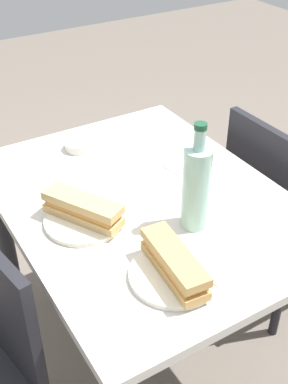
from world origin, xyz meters
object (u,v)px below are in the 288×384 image
object	(u,v)px
dining_table	(144,229)
baguette_sandwich_far	(83,208)
water_bottle	(196,186)
olive_bowl	(79,145)
knife_far	(91,206)
knife_near	(188,263)
chair_far	(276,206)
baguette_sandwich_near	(174,263)
plate_far	(84,220)
plate_near	(174,275)

from	to	relation	value
dining_table	baguette_sandwich_far	world-z (taller)	baguette_sandwich_far
water_bottle	olive_bowl	world-z (taller)	water_bottle
water_bottle	knife_far	bearing A→B (deg)	-132.59
knife_near	water_bottle	size ratio (longest dim) A/B	0.56
chair_far	baguette_sandwich_near	distance (m)	0.84
plate_far	baguette_sandwich_near	bearing A→B (deg)	17.03
dining_table	water_bottle	world-z (taller)	water_bottle
dining_table	knife_near	world-z (taller)	knife_near
baguette_sandwich_far	knife_near	bearing A→B (deg)	25.15
plate_near	water_bottle	distance (m)	0.25
baguette_sandwich_far	water_bottle	xyz separation A→B (m)	(0.17, 0.26, 0.08)
baguette_sandwich_near	knife_far	distance (m)	0.36
chair_far	plate_near	distance (m)	0.83
dining_table	baguette_sandwich_far	bearing A→B (deg)	-85.69
dining_table	plate_near	world-z (taller)	plate_near
baguette_sandwich_near	baguette_sandwich_far	bearing A→B (deg)	-162.97
dining_table	water_bottle	bearing A→B (deg)	16.09
plate_far	chair_far	bearing A→B (deg)	91.06
plate_near	baguette_sandwich_far	world-z (taller)	baguette_sandwich_far
water_bottle	olive_bowl	size ratio (longest dim) A/B	3.24
baguette_sandwich_near	olive_bowl	bearing A→B (deg)	174.50
chair_far	knife_near	bearing A→B (deg)	-63.88
plate_far	knife_far	distance (m)	0.06
water_bottle	plate_near	bearing A→B (deg)	-48.54
baguette_sandwich_far	olive_bowl	distance (m)	0.42
plate_near	knife_near	world-z (taller)	knife_near
knife_far	baguette_sandwich_near	bearing A→B (deg)	9.00
baguette_sandwich_far	plate_near	bearing A→B (deg)	17.03
knife_near	knife_far	bearing A→B (deg)	-163.20
knife_far	dining_table	bearing A→B (deg)	83.40
chair_far	knife_far	bearing A→B (deg)	-91.53
olive_bowl	plate_near	bearing A→B (deg)	-5.50
knife_far	baguette_sandwich_far	bearing A→B (deg)	-49.33
chair_far	plate_far	bearing A→B (deg)	-88.94
chair_far	knife_far	distance (m)	0.81
plate_near	baguette_sandwich_far	size ratio (longest dim) A/B	0.94
knife_near	knife_far	size ratio (longest dim) A/B	1.02
chair_far	water_bottle	distance (m)	0.69
dining_table	olive_bowl	size ratio (longest dim) A/B	10.67
chair_far	olive_bowl	size ratio (longest dim) A/B	8.68
plate_near	dining_table	bearing A→B (deg)	161.16
plate_near	baguette_sandwich_near	bearing A→B (deg)	-14.04
plate_near	olive_bowl	xyz separation A→B (m)	(-0.70, 0.07, 0.01)
knife_near	knife_far	world-z (taller)	same
olive_bowl	chair_far	bearing A→B (deg)	59.93
chair_far	baguette_sandwich_near	world-z (taller)	chair_far
chair_far	plate_far	xyz separation A→B (m)	(0.01, -0.80, 0.27)
chair_far	baguette_sandwich_far	distance (m)	0.86
baguette_sandwich_near	knife_far	world-z (taller)	baguette_sandwich_near
dining_table	baguette_sandwich_near	distance (m)	0.39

